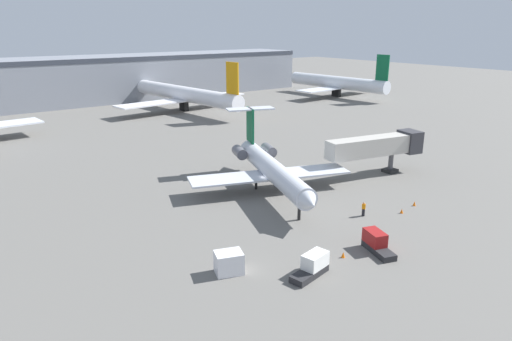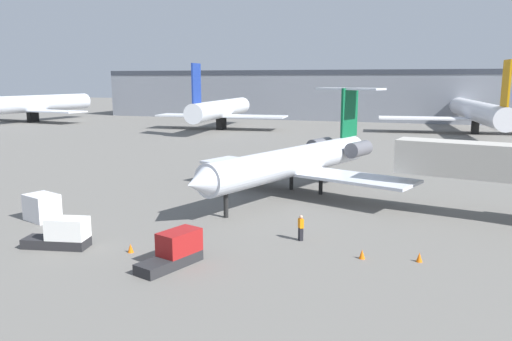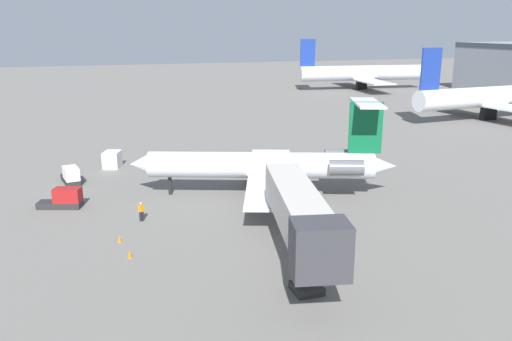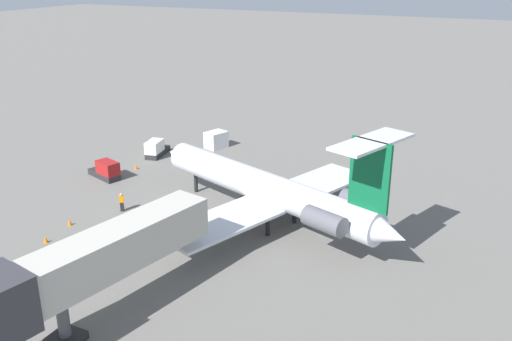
% 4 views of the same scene
% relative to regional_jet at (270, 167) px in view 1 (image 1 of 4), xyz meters
% --- Properties ---
extents(ground_plane, '(400.00, 400.00, 0.10)m').
position_rel_regional_jet_xyz_m(ground_plane, '(-0.51, -1.22, -3.25)').
color(ground_plane, '#66635E').
extents(regional_jet, '(21.27, 25.52, 9.40)m').
position_rel_regional_jet_xyz_m(regional_jet, '(0.00, 0.00, 0.00)').
color(regional_jet, silver).
rests_on(regional_jet, ground_plane).
extents(jet_bridge, '(15.50, 5.97, 5.94)m').
position_rel_regional_jet_xyz_m(jet_bridge, '(17.05, -3.87, 1.05)').
color(jet_bridge, '#B7B2A8').
rests_on(jet_bridge, ground_plane).
extents(ground_crew_marshaller, '(0.45, 0.48, 1.69)m').
position_rel_regional_jet_xyz_m(ground_crew_marshaller, '(3.24, -12.96, -2.35)').
color(ground_crew_marshaller, black).
rests_on(ground_crew_marshaller, ground_plane).
extents(baggage_tug_lead, '(2.59, 4.24, 1.90)m').
position_rel_regional_jet_xyz_m(baggage_tug_lead, '(-2.43, -19.42, -2.37)').
color(baggage_tug_lead, '#262628').
rests_on(baggage_tug_lead, ground_plane).
extents(baggage_tug_trailing, '(4.20, 2.16, 1.90)m').
position_rel_regional_jet_xyz_m(baggage_tug_trailing, '(-10.39, -19.00, -2.37)').
color(baggage_tug_trailing, '#262628').
rests_on(baggage_tug_trailing, ground_plane).
extents(cargo_container_uld, '(2.84, 2.49, 1.94)m').
position_rel_regional_jet_xyz_m(cargo_container_uld, '(-16.00, -14.40, -2.23)').
color(cargo_container_uld, silver).
rests_on(cargo_container_uld, ground_plane).
extents(traffic_cone_near, '(0.36, 0.36, 0.55)m').
position_rel_regional_jet_xyz_m(traffic_cone_near, '(10.57, -14.57, -2.93)').
color(traffic_cone_near, orange).
rests_on(traffic_cone_near, ground_plane).
extents(traffic_cone_mid, '(0.36, 0.36, 0.55)m').
position_rel_regional_jet_xyz_m(traffic_cone_mid, '(7.40, -15.10, -2.93)').
color(traffic_cone_mid, orange).
rests_on(traffic_cone_mid, ground_plane).
extents(traffic_cone_far, '(0.36, 0.36, 0.55)m').
position_rel_regional_jet_xyz_m(traffic_cone_far, '(-5.94, -18.45, -2.93)').
color(traffic_cone_far, orange).
rests_on(traffic_cone_far, ground_plane).
extents(terminal_building, '(147.36, 18.51, 12.54)m').
position_rel_regional_jet_xyz_m(terminal_building, '(-0.51, 89.06, 3.08)').
color(terminal_building, gray).
rests_on(terminal_building, ground_plane).
extents(parked_airliner_centre, '(36.33, 42.89, 13.17)m').
position_rel_regional_jet_xyz_m(parked_airliner_centre, '(19.80, 60.09, 0.97)').
color(parked_airliner_centre, white).
rests_on(parked_airliner_centre, ground_plane).
extents(parked_airliner_east_mid, '(30.15, 35.64, 13.19)m').
position_rel_regional_jet_xyz_m(parked_airliner_east_mid, '(68.94, 54.07, 0.99)').
color(parked_airliner_east_mid, silver).
rests_on(parked_airliner_east_mid, ground_plane).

